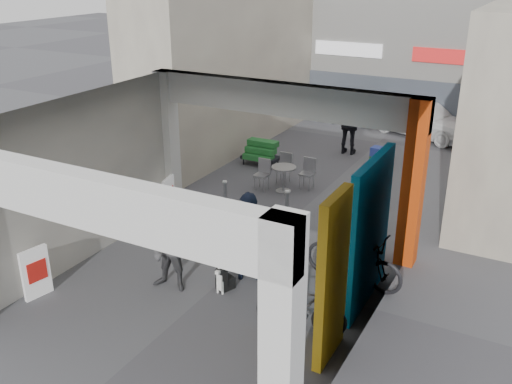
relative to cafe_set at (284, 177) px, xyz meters
The scene contains 20 objects.
ground 4.76m from the cafe_set, 76.86° to the right, with size 90.00×90.00×0.00m, color #4F5054.
arcade_canopy 6.02m from the cafe_set, 73.44° to the right, with size 6.40×6.45×6.40m.
far_building 10.12m from the cafe_set, 83.42° to the left, with size 18.00×4.08×8.00m.
plaza_bldg_left 4.98m from the cafe_set, 139.97° to the left, with size 2.00×9.00×5.00m, color #BEB69D.
bollard_left 2.29m from the cafe_set, 104.35° to the right, with size 0.09×0.09×0.82m, color gray.
bollard_center 2.39m from the cafe_set, 62.79° to the right, with size 0.09×0.09×0.84m, color gray.
bollard_right 3.65m from the cafe_set, 40.11° to the right, with size 0.09×0.09×0.95m, color gray.
advert_board_near 7.40m from the cafe_set, 103.01° to the right, with size 0.19×0.55×1.00m.
advert_board_far 3.49m from the cafe_set, 118.53° to the right, with size 0.21×0.55×1.00m.
cafe_set is the anchor object (origin of this frame).
produce_stand 1.99m from the cafe_set, 136.91° to the left, with size 1.14×0.62×0.75m.
crate_stack 3.55m from the cafe_set, 60.45° to the left, with size 0.49×0.41×0.56m.
border_collie 5.54m from the cafe_set, 76.44° to the right, with size 0.24×0.46×0.64m.
man_with_dog 5.02m from the cafe_set, 72.53° to the right, with size 0.68×0.44×1.85m, color black.
man_back_turned 5.83m from the cafe_set, 86.04° to the right, with size 0.83×0.65×1.71m, color #444447.
man_elderly 4.62m from the cafe_set, 46.28° to the right, with size 0.75×0.49×1.54m, color teal.
man_crates 3.81m from the cafe_set, 81.37° to the left, with size 1.18×0.49×2.01m, color black.
bicycle_front 5.20m from the cafe_set, 49.36° to the right, with size 0.71×2.04×1.07m, color black.
bicycle_rear 6.68m from the cafe_set, 61.92° to the right, with size 0.45×1.58×0.95m, color black.
white_van 7.22m from the cafe_set, 72.54° to the left, with size 1.61×4.01×1.36m, color white.
Camera 1 is at (5.24, -8.77, 5.90)m, focal length 40.00 mm.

